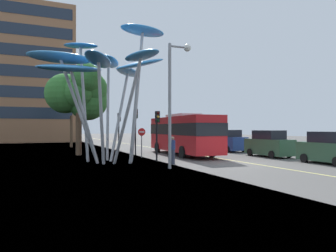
{
  "coord_description": "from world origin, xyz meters",
  "views": [
    {
      "loc": [
        -12.11,
        -17.55,
        2.32
      ],
      "look_at": [
        -1.67,
        6.55,
        2.5
      ],
      "focal_mm": 34.43,
      "sensor_mm": 36.0,
      "label": 1
    }
  ],
  "objects_px": {
    "car_parked_mid": "(269,144)",
    "street_lamp": "(175,88)",
    "car_parked_far": "(228,141)",
    "red_bus": "(183,133)",
    "car_parked_near": "(330,149)",
    "no_entry_sign": "(142,138)",
    "car_side_street": "(195,139)",
    "leaf_sculpture": "(103,65)",
    "traffic_light_island_mid": "(119,124)",
    "traffic_light_kerb_far": "(136,122)",
    "traffic_light_kerb_near": "(157,125)",
    "pedestrian": "(173,150)"
  },
  "relations": [
    {
      "from": "car_parked_mid",
      "to": "street_lamp",
      "type": "distance_m",
      "value": 11.46
    },
    {
      "from": "car_parked_far",
      "to": "red_bus",
      "type": "bearing_deg",
      "value": -161.15
    },
    {
      "from": "car_parked_near",
      "to": "no_entry_sign",
      "type": "bearing_deg",
      "value": 137.73
    },
    {
      "from": "red_bus",
      "to": "car_side_street",
      "type": "relative_size",
      "value": 2.76
    },
    {
      "from": "leaf_sculpture",
      "to": "car_parked_mid",
      "type": "distance_m",
      "value": 14.46
    },
    {
      "from": "leaf_sculpture",
      "to": "traffic_light_island_mid",
      "type": "relative_size",
      "value": 2.75
    },
    {
      "from": "leaf_sculpture",
      "to": "traffic_light_kerb_far",
      "type": "relative_size",
      "value": 2.62
    },
    {
      "from": "red_bus",
      "to": "street_lamp",
      "type": "xyz_separation_m",
      "value": [
        -4.58,
        -8.28,
        2.71
      ]
    },
    {
      "from": "leaf_sculpture",
      "to": "car_side_street",
      "type": "distance_m",
      "value": 18.76
    },
    {
      "from": "car_parked_mid",
      "to": "car_parked_far",
      "type": "height_order",
      "value": "car_parked_far"
    },
    {
      "from": "traffic_light_kerb_far",
      "to": "car_parked_mid",
      "type": "height_order",
      "value": "traffic_light_kerb_far"
    },
    {
      "from": "traffic_light_island_mid",
      "to": "car_side_street",
      "type": "height_order",
      "value": "traffic_light_island_mid"
    },
    {
      "from": "traffic_light_kerb_near",
      "to": "car_side_street",
      "type": "xyz_separation_m",
      "value": [
        9.8,
        12.63,
        -1.56
      ]
    },
    {
      "from": "leaf_sculpture",
      "to": "car_parked_near",
      "type": "xyz_separation_m",
      "value": [
        13.37,
        -6.62,
        -5.58
      ]
    },
    {
      "from": "red_bus",
      "to": "leaf_sculpture",
      "type": "relative_size",
      "value": 1.06
    },
    {
      "from": "traffic_light_kerb_far",
      "to": "pedestrian",
      "type": "height_order",
      "value": "traffic_light_kerb_far"
    },
    {
      "from": "red_bus",
      "to": "street_lamp",
      "type": "relative_size",
      "value": 1.52
    },
    {
      "from": "car_parked_mid",
      "to": "car_side_street",
      "type": "bearing_deg",
      "value": 89.47
    },
    {
      "from": "traffic_light_kerb_far",
      "to": "car_side_street",
      "type": "height_order",
      "value": "traffic_light_kerb_far"
    },
    {
      "from": "traffic_light_kerb_near",
      "to": "traffic_light_kerb_far",
      "type": "bearing_deg",
      "value": 86.78
    },
    {
      "from": "pedestrian",
      "to": "car_parked_near",
      "type": "bearing_deg",
      "value": -23.04
    },
    {
      "from": "traffic_light_kerb_far",
      "to": "car_side_street",
      "type": "relative_size",
      "value": 1.0
    },
    {
      "from": "leaf_sculpture",
      "to": "pedestrian",
      "type": "height_order",
      "value": "leaf_sculpture"
    },
    {
      "from": "car_parked_mid",
      "to": "red_bus",
      "type": "bearing_deg",
      "value": 141.61
    },
    {
      "from": "traffic_light_kerb_near",
      "to": "traffic_light_kerb_far",
      "type": "relative_size",
      "value": 0.88
    },
    {
      "from": "car_parked_far",
      "to": "no_entry_sign",
      "type": "relative_size",
      "value": 1.82
    },
    {
      "from": "traffic_light_kerb_far",
      "to": "street_lamp",
      "type": "distance_m",
      "value": 10.13
    },
    {
      "from": "traffic_light_kerb_far",
      "to": "pedestrian",
      "type": "distance_m",
      "value": 8.04
    },
    {
      "from": "red_bus",
      "to": "traffic_light_island_mid",
      "type": "bearing_deg",
      "value": 125.61
    },
    {
      "from": "leaf_sculpture",
      "to": "no_entry_sign",
      "type": "relative_size",
      "value": 4.49
    },
    {
      "from": "no_entry_sign",
      "to": "pedestrian",
      "type": "bearing_deg",
      "value": -84.9
    },
    {
      "from": "traffic_light_kerb_near",
      "to": "no_entry_sign",
      "type": "xyz_separation_m",
      "value": [
        -0.09,
        3.09,
        -0.99
      ]
    },
    {
      "from": "traffic_light_island_mid",
      "to": "street_lamp",
      "type": "bearing_deg",
      "value": -91.71
    },
    {
      "from": "leaf_sculpture",
      "to": "pedestrian",
      "type": "bearing_deg",
      "value": -33.44
    },
    {
      "from": "traffic_light_island_mid",
      "to": "traffic_light_kerb_far",
      "type": "bearing_deg",
      "value": -84.46
    },
    {
      "from": "leaf_sculpture",
      "to": "car_parked_far",
      "type": "relative_size",
      "value": 2.47
    },
    {
      "from": "traffic_light_kerb_far",
      "to": "street_lamp",
      "type": "height_order",
      "value": "street_lamp"
    },
    {
      "from": "car_side_street",
      "to": "street_lamp",
      "type": "xyz_separation_m",
      "value": [
        -10.29,
        -16.63,
        3.65
      ]
    },
    {
      "from": "traffic_light_island_mid",
      "to": "no_entry_sign",
      "type": "bearing_deg",
      "value": -90.21
    },
    {
      "from": "car_parked_far",
      "to": "no_entry_sign",
      "type": "bearing_deg",
      "value": -162.4
    },
    {
      "from": "car_side_street",
      "to": "pedestrian",
      "type": "distance_m",
      "value": 17.29
    },
    {
      "from": "red_bus",
      "to": "car_parked_mid",
      "type": "bearing_deg",
      "value": -38.39
    },
    {
      "from": "car_parked_mid",
      "to": "car_side_street",
      "type": "relative_size",
      "value": 1.06
    },
    {
      "from": "car_parked_near",
      "to": "car_side_street",
      "type": "bearing_deg",
      "value": 89.83
    },
    {
      "from": "car_parked_near",
      "to": "no_entry_sign",
      "type": "xyz_separation_m",
      "value": [
        -9.84,
        8.94,
        0.57
      ]
    },
    {
      "from": "traffic_light_island_mid",
      "to": "car_parked_far",
      "type": "xyz_separation_m",
      "value": [
        10.2,
        -3.74,
        -1.74
      ]
    },
    {
      "from": "traffic_light_kerb_near",
      "to": "street_lamp",
      "type": "relative_size",
      "value": 0.48
    },
    {
      "from": "pedestrian",
      "to": "car_side_street",
      "type": "bearing_deg",
      "value": 56.88
    },
    {
      "from": "traffic_light_kerb_far",
      "to": "car_parked_mid",
      "type": "bearing_deg",
      "value": -33.11
    },
    {
      "from": "traffic_light_kerb_far",
      "to": "car_parked_far",
      "type": "relative_size",
      "value": 0.94
    }
  ]
}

